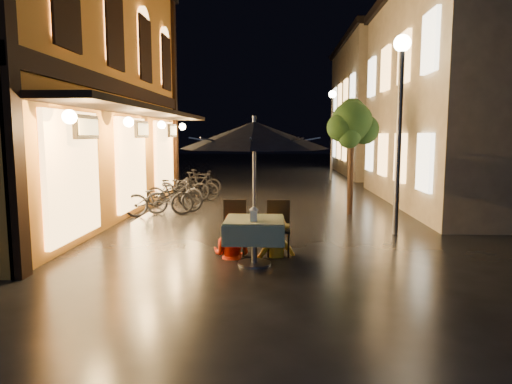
{
  "coord_description": "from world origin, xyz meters",
  "views": [
    {
      "loc": [
        0.41,
        -7.91,
        2.16
      ],
      "look_at": [
        0.04,
        0.09,
        1.15
      ],
      "focal_mm": 32.0,
      "sensor_mm": 36.0,
      "label": 1
    }
  ],
  "objects_px": {
    "streetlamp_near": "(400,99)",
    "cafe_table": "(254,230)",
    "table_lantern": "(254,213)",
    "patio_umbrella": "(254,135)",
    "bicycle_0": "(159,198)",
    "person_orange": "(231,215)",
    "person_yellow": "(275,217)"
  },
  "relations": [
    {
      "from": "cafe_table",
      "to": "bicycle_0",
      "type": "distance_m",
      "value": 5.27
    },
    {
      "from": "streetlamp_near",
      "to": "patio_umbrella",
      "type": "relative_size",
      "value": 1.72
    },
    {
      "from": "cafe_table",
      "to": "person_yellow",
      "type": "relative_size",
      "value": 0.69
    },
    {
      "from": "person_orange",
      "to": "bicycle_0",
      "type": "xyz_separation_m",
      "value": [
        -2.33,
        3.98,
        -0.27
      ]
    },
    {
      "from": "streetlamp_near",
      "to": "bicycle_0",
      "type": "bearing_deg",
      "value": 160.95
    },
    {
      "from": "table_lantern",
      "to": "person_orange",
      "type": "relative_size",
      "value": 0.17
    },
    {
      "from": "table_lantern",
      "to": "person_orange",
      "type": "height_order",
      "value": "person_orange"
    },
    {
      "from": "person_orange",
      "to": "bicycle_0",
      "type": "distance_m",
      "value": 4.62
    },
    {
      "from": "cafe_table",
      "to": "table_lantern",
      "type": "height_order",
      "value": "table_lantern"
    },
    {
      "from": "streetlamp_near",
      "to": "person_yellow",
      "type": "xyz_separation_m",
      "value": [
        -2.61,
        -1.93,
        -2.2
      ]
    },
    {
      "from": "patio_umbrella",
      "to": "table_lantern",
      "type": "xyz_separation_m",
      "value": [
        -0.0,
        -0.21,
        -1.23
      ]
    },
    {
      "from": "streetlamp_near",
      "to": "bicycle_0",
      "type": "xyz_separation_m",
      "value": [
        -5.72,
        1.98,
        -2.44
      ]
    },
    {
      "from": "person_yellow",
      "to": "bicycle_0",
      "type": "relative_size",
      "value": 0.79
    },
    {
      "from": "patio_umbrella",
      "to": "streetlamp_near",
      "type": "bearing_deg",
      "value": 40.24
    },
    {
      "from": "patio_umbrella",
      "to": "person_yellow",
      "type": "relative_size",
      "value": 1.72
    },
    {
      "from": "patio_umbrella",
      "to": "person_yellow",
      "type": "xyz_separation_m",
      "value": [
        0.35,
        0.57,
        -1.43
      ]
    },
    {
      "from": "cafe_table",
      "to": "person_orange",
      "type": "xyz_separation_m",
      "value": [
        -0.43,
        0.5,
        0.16
      ]
    },
    {
      "from": "cafe_table",
      "to": "person_orange",
      "type": "height_order",
      "value": "person_orange"
    },
    {
      "from": "cafe_table",
      "to": "patio_umbrella",
      "type": "height_order",
      "value": "patio_umbrella"
    },
    {
      "from": "table_lantern",
      "to": "bicycle_0",
      "type": "xyz_separation_m",
      "value": [
        -2.76,
        4.69,
        -0.44
      ]
    },
    {
      "from": "cafe_table",
      "to": "person_orange",
      "type": "distance_m",
      "value": 0.68
    },
    {
      "from": "person_orange",
      "to": "table_lantern",
      "type": "bearing_deg",
      "value": 141.39
    },
    {
      "from": "person_orange",
      "to": "bicycle_0",
      "type": "relative_size",
      "value": 0.82
    },
    {
      "from": "patio_umbrella",
      "to": "person_yellow",
      "type": "distance_m",
      "value": 1.58
    },
    {
      "from": "cafe_table",
      "to": "person_orange",
      "type": "bearing_deg",
      "value": 130.77
    },
    {
      "from": "bicycle_0",
      "to": "person_orange",
      "type": "bearing_deg",
      "value": -170.55
    },
    {
      "from": "table_lantern",
      "to": "person_orange",
      "type": "xyz_separation_m",
      "value": [
        -0.43,
        0.71,
        -0.17
      ]
    },
    {
      "from": "table_lantern",
      "to": "bicycle_0",
      "type": "distance_m",
      "value": 5.46
    },
    {
      "from": "cafe_table",
      "to": "bicycle_0",
      "type": "relative_size",
      "value": 0.54
    },
    {
      "from": "streetlamp_near",
      "to": "cafe_table",
      "type": "height_order",
      "value": "streetlamp_near"
    },
    {
      "from": "person_yellow",
      "to": "bicycle_0",
      "type": "bearing_deg",
      "value": -69.2
    },
    {
      "from": "streetlamp_near",
      "to": "patio_umbrella",
      "type": "xyz_separation_m",
      "value": [
        -2.96,
        -2.51,
        -0.77
      ]
    }
  ]
}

